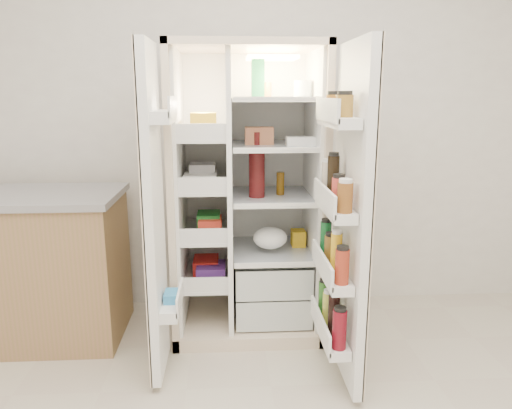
{
  "coord_description": "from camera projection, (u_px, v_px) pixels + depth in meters",
  "views": [
    {
      "loc": [
        -0.22,
        -1.38,
        1.51
      ],
      "look_at": [
        -0.06,
        1.25,
        0.91
      ],
      "focal_mm": 34.0,
      "sensor_mm": 36.0,
      "label": 1
    }
  ],
  "objects": [
    {
      "name": "wall_back",
      "position": [
        258.0,
        117.0,
        3.34
      ],
      "size": [
        4.0,
        0.02,
        2.7
      ],
      "primitive_type": "cube",
      "color": "silver",
      "rests_on": "floor"
    },
    {
      "name": "refrigerator",
      "position": [
        249.0,
        215.0,
        3.13
      ],
      "size": [
        0.92,
        0.7,
        1.8
      ],
      "color": "beige",
      "rests_on": "floor"
    },
    {
      "name": "kitchen_counter",
      "position": [
        19.0,
        266.0,
        3.0
      ],
      "size": [
        1.28,
        0.68,
        0.93
      ],
      "color": "#966C4B",
      "rests_on": "floor"
    },
    {
      "name": "fridge_door",
      "position": [
        347.0,
        222.0,
        2.46
      ],
      "size": [
        0.17,
        0.58,
        1.72
      ],
      "color": "white",
      "rests_on": "floor"
    },
    {
      "name": "freezer_door",
      "position": [
        155.0,
        217.0,
        2.48
      ],
      "size": [
        0.15,
        0.4,
        1.72
      ],
      "color": "white",
      "rests_on": "floor"
    }
  ]
}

